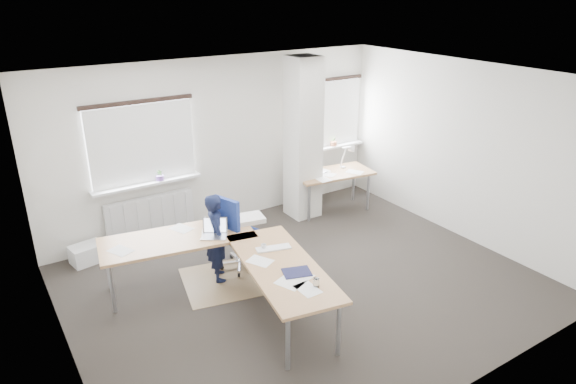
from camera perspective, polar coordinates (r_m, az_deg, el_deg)
ground at (r=7.18m, az=1.82°, el=-10.18°), size 6.00×6.00×0.00m
room_shell at (r=6.87m, az=1.10°, el=4.43°), size 6.04×5.04×2.82m
floor_mat at (r=7.31m, az=-6.35°, el=-9.62°), size 1.48×1.33×0.01m
white_crate at (r=8.19m, az=-21.42°, el=-6.40°), size 0.51×0.40×0.27m
desk_main at (r=6.57m, az=-6.38°, el=-6.62°), size 2.40×2.98×0.96m
desk_side at (r=9.18m, az=5.02°, el=1.95°), size 1.48×0.89×1.22m
task_chair at (r=7.42m, az=-5.53°, el=-6.23°), size 0.67×0.65×1.17m
person at (r=7.08m, az=-7.88°, el=-5.02°), size 0.42×0.53×1.26m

